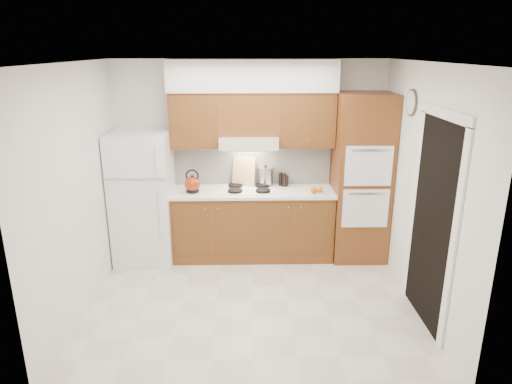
% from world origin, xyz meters
% --- Properties ---
extents(floor, '(3.60, 3.60, 0.00)m').
position_xyz_m(floor, '(0.00, 0.00, 0.00)').
color(floor, beige).
rests_on(floor, ground).
extents(ceiling, '(3.60, 3.60, 0.00)m').
position_xyz_m(ceiling, '(0.00, 0.00, 2.60)').
color(ceiling, white).
rests_on(ceiling, wall_back).
extents(wall_back, '(3.60, 0.02, 2.60)m').
position_xyz_m(wall_back, '(0.00, 1.50, 1.30)').
color(wall_back, white).
rests_on(wall_back, floor).
extents(wall_left, '(0.02, 3.00, 2.60)m').
position_xyz_m(wall_left, '(-1.80, 0.00, 1.30)').
color(wall_left, white).
rests_on(wall_left, floor).
extents(wall_right, '(0.02, 3.00, 2.60)m').
position_xyz_m(wall_right, '(1.80, 0.00, 1.30)').
color(wall_right, white).
rests_on(wall_right, floor).
extents(fridge, '(0.75, 0.72, 1.72)m').
position_xyz_m(fridge, '(-1.41, 1.14, 0.86)').
color(fridge, white).
rests_on(fridge, floor).
extents(base_cabinets, '(2.11, 0.60, 0.90)m').
position_xyz_m(base_cabinets, '(0.02, 1.20, 0.45)').
color(base_cabinets, brown).
rests_on(base_cabinets, floor).
extents(countertop, '(2.13, 0.62, 0.04)m').
position_xyz_m(countertop, '(0.03, 1.19, 0.92)').
color(countertop, white).
rests_on(countertop, base_cabinets).
extents(backsplash, '(2.11, 0.03, 0.56)m').
position_xyz_m(backsplash, '(0.02, 1.49, 1.22)').
color(backsplash, white).
rests_on(backsplash, countertop).
extents(oven_cabinet, '(0.70, 0.65, 2.20)m').
position_xyz_m(oven_cabinet, '(1.44, 1.18, 1.10)').
color(oven_cabinet, brown).
rests_on(oven_cabinet, floor).
extents(upper_cab_left, '(0.63, 0.33, 0.70)m').
position_xyz_m(upper_cab_left, '(-0.71, 1.33, 1.85)').
color(upper_cab_left, brown).
rests_on(upper_cab_left, wall_back).
extents(upper_cab_right, '(0.73, 0.33, 0.70)m').
position_xyz_m(upper_cab_right, '(0.72, 1.33, 1.85)').
color(upper_cab_right, brown).
rests_on(upper_cab_right, wall_back).
extents(range_hood, '(0.75, 0.45, 0.15)m').
position_xyz_m(range_hood, '(-0.02, 1.27, 1.57)').
color(range_hood, silver).
rests_on(range_hood, wall_back).
extents(upper_cab_over_hood, '(0.75, 0.33, 0.55)m').
position_xyz_m(upper_cab_over_hood, '(-0.02, 1.33, 1.92)').
color(upper_cab_over_hood, brown).
rests_on(upper_cab_over_hood, range_hood).
extents(soffit, '(2.13, 0.36, 0.40)m').
position_xyz_m(soffit, '(0.03, 1.32, 2.40)').
color(soffit, silver).
rests_on(soffit, wall_back).
extents(cooktop, '(0.74, 0.50, 0.01)m').
position_xyz_m(cooktop, '(-0.02, 1.21, 0.95)').
color(cooktop, white).
rests_on(cooktop, countertop).
extents(doorway, '(0.02, 0.90, 2.10)m').
position_xyz_m(doorway, '(1.79, -0.35, 1.05)').
color(doorway, black).
rests_on(doorway, floor).
extents(wall_clock, '(0.02, 0.30, 0.30)m').
position_xyz_m(wall_clock, '(1.79, 0.55, 2.15)').
color(wall_clock, '#3F3833').
rests_on(wall_clock, wall_right).
extents(kettle, '(0.22, 0.22, 0.20)m').
position_xyz_m(kettle, '(-0.76, 1.12, 1.05)').
color(kettle, maroon).
rests_on(kettle, countertop).
extents(cutting_board, '(0.33, 0.19, 0.41)m').
position_xyz_m(cutting_board, '(-0.09, 1.39, 1.14)').
color(cutting_board, tan).
rests_on(cutting_board, countertop).
extents(stock_pot, '(0.27, 0.27, 0.22)m').
position_xyz_m(stock_pot, '(0.20, 1.40, 1.08)').
color(stock_pot, '#BABABF').
rests_on(stock_pot, cooktop).
extents(condiment_a, '(0.05, 0.05, 0.18)m').
position_xyz_m(condiment_a, '(0.41, 1.40, 1.03)').
color(condiment_a, black).
rests_on(condiment_a, countertop).
extents(condiment_b, '(0.07, 0.07, 0.18)m').
position_xyz_m(condiment_b, '(0.45, 1.35, 1.03)').
color(condiment_b, black).
rests_on(condiment_b, countertop).
extents(condiment_c, '(0.05, 0.05, 0.15)m').
position_xyz_m(condiment_c, '(0.48, 1.36, 1.02)').
color(condiment_c, black).
rests_on(condiment_c, countertop).
extents(orange_near, '(0.10, 0.10, 0.08)m').
position_xyz_m(orange_near, '(0.81, 1.04, 0.98)').
color(orange_near, '#E5570C').
rests_on(orange_near, countertop).
extents(orange_far, '(0.10, 0.10, 0.08)m').
position_xyz_m(orange_far, '(0.89, 1.08, 0.98)').
color(orange_far, orange).
rests_on(orange_far, countertop).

